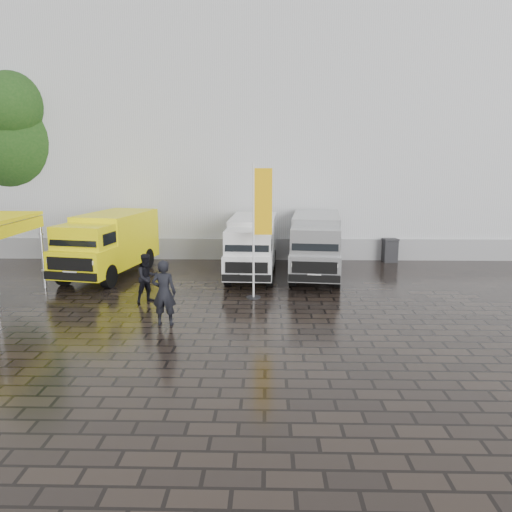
{
  "coord_description": "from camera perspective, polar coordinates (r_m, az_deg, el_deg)",
  "views": [
    {
      "loc": [
        0.04,
        -15.46,
        4.82
      ],
      "look_at": [
        -0.37,
        2.2,
        1.31
      ],
      "focal_mm": 35.0,
      "sensor_mm": 36.0,
      "label": 1
    }
  ],
  "objects": [
    {
      "name": "wheelie_bin",
      "position": [
        24.09,
        15.06,
        0.65
      ],
      "size": [
        0.69,
        0.69,
        1.1
      ],
      "primitive_type": "cube",
      "rotation": [
        0.0,
        0.0,
        0.05
      ],
      "color": "black",
      "rests_on": "ground"
    },
    {
      "name": "van_yellow",
      "position": [
        21.25,
        -16.57,
        1.14
      ],
      "size": [
        3.1,
        5.77,
        2.53
      ],
      "primitive_type": null,
      "rotation": [
        0.0,
        0.0,
        -0.19
      ],
      "color": "#FFF20D",
      "rests_on": "ground"
    },
    {
      "name": "van_white",
      "position": [
        20.5,
        -0.45,
        1.01
      ],
      "size": [
        2.04,
        5.51,
        2.36
      ],
      "primitive_type": null,
      "rotation": [
        0.0,
        0.0,
        -0.04
      ],
      "color": "white",
      "rests_on": "ground"
    },
    {
      "name": "van_silver",
      "position": [
        20.57,
        6.84,
        1.11
      ],
      "size": [
        2.48,
        5.83,
        2.45
      ],
      "primitive_type": null,
      "rotation": [
        0.0,
        0.0,
        -0.11
      ],
      "color": "#AAADAF",
      "rests_on": "ground"
    },
    {
      "name": "tree",
      "position": [
        27.92,
        -25.4,
        12.2
      ],
      "size": [
        5.03,
        5.03,
        9.03
      ],
      "color": "black",
      "rests_on": "ground"
    },
    {
      "name": "flagpole",
      "position": [
        16.9,
        0.33,
        3.59
      ],
      "size": [
        0.88,
        0.5,
        4.64
      ],
      "color": "black",
      "rests_on": "ground"
    },
    {
      "name": "hall_plinth",
      "position": [
        23.89,
        6.02,
        0.77
      ],
      "size": [
        44.0,
        0.15,
        1.0
      ],
      "primitive_type": "cube",
      "color": "gray",
      "rests_on": "ground"
    },
    {
      "name": "person_tent",
      "position": [
        17.16,
        -12.3,
        -2.46
      ],
      "size": [
        1.02,
        1.0,
        1.66
      ],
      "primitive_type": "imported",
      "rotation": [
        0.0,
        0.0,
        0.68
      ],
      "color": "black",
      "rests_on": "ground"
    },
    {
      "name": "person_front",
      "position": [
        14.7,
        -10.48,
        -4.14
      ],
      "size": [
        0.73,
        0.5,
        1.94
      ],
      "primitive_type": "imported",
      "rotation": [
        0.0,
        0.0,
        3.1
      ],
      "color": "black",
      "rests_on": "ground"
    },
    {
      "name": "exhibition_hall",
      "position": [
        31.54,
        5.03,
        13.35
      ],
      "size": [
        44.0,
        16.0,
        12.0
      ],
      "primitive_type": "cube",
      "color": "silver",
      "rests_on": "ground"
    },
    {
      "name": "ground",
      "position": [
        16.19,
        1.13,
        -6.07
      ],
      "size": [
        120.0,
        120.0,
        0.0
      ],
      "primitive_type": "plane",
      "color": "black",
      "rests_on": "ground"
    }
  ]
}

